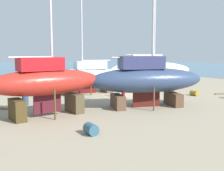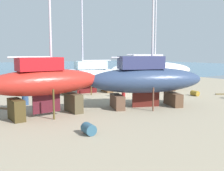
{
  "view_description": "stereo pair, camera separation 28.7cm",
  "coord_description": "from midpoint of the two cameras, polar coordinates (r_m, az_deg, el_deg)",
  "views": [
    {
      "loc": [
        -16.48,
        -21.04,
        4.31
      ],
      "look_at": [
        -3.04,
        -0.92,
        1.31
      ],
      "focal_mm": 41.97,
      "sensor_mm": 36.0,
      "label": 1
    },
    {
      "loc": [
        -16.24,
        -21.2,
        4.31
      ],
      "look_at": [
        -3.04,
        -0.92,
        1.31
      ],
      "focal_mm": 41.97,
      "sensor_mm": 36.0,
      "label": 2
    }
  ],
  "objects": [
    {
      "name": "ground_plane",
      "position": [
        25.64,
        6.5,
        -2.66
      ],
      "size": [
        46.31,
        46.31,
        0.0
      ],
      "primitive_type": "plane",
      "color": "gray"
    },
    {
      "name": "sea_water",
      "position": [
        82.33,
        -22.28,
        3.53
      ],
      "size": [
        166.44,
        99.46,
        0.01
      ],
      "primitive_type": "cube",
      "color": "teal",
      "rests_on": "ground"
    },
    {
      "name": "sailboat_small_center",
      "position": [
        30.66,
        7.94,
        3.44
      ],
      "size": [
        9.46,
        6.79,
        14.78
      ],
      "rotation": [
        0.0,
        0.0,
        -0.5
      ],
      "color": "brown",
      "rests_on": "ground"
    },
    {
      "name": "sailboat_mid_port",
      "position": [
        18.36,
        -14.53,
        0.7
      ],
      "size": [
        8.27,
        2.6,
        13.65
      ],
      "rotation": [
        0.0,
        0.0,
        0.04
      ],
      "color": "#4A3F2A",
      "rests_on": "ground"
    },
    {
      "name": "sailboat_large_starboard",
      "position": [
        21.04,
        7.07,
        1.38
      ],
      "size": [
        9.92,
        5.84,
        15.82
      ],
      "rotation": [
        0.0,
        0.0,
        -0.35
      ],
      "color": "brown",
      "rests_on": "ground"
    },
    {
      "name": "sailboat_far_slipway",
      "position": [
        28.26,
        -5.8,
        2.19
      ],
      "size": [
        9.57,
        3.94,
        13.0
      ],
      "rotation": [
        0.0,
        0.0,
        2.98
      ],
      "color": "brown",
      "rests_on": "ground"
    },
    {
      "name": "worker",
      "position": [
        25.57,
        2.16,
        -0.68
      ],
      "size": [
        0.25,
        0.45,
        1.67
      ],
      "rotation": [
        0.0,
        0.0,
        6.26
      ],
      "color": "maroon",
      "rests_on": "ground"
    },
    {
      "name": "barrel_tipped_center",
      "position": [
        27.95,
        17.22,
        -1.58
      ],
      "size": [
        0.62,
        0.9,
        0.53
      ],
      "primitive_type": "cylinder",
      "rotation": [
        1.57,
        0.0,
        3.03
      ],
      "color": "olive",
      "rests_on": "ground"
    },
    {
      "name": "barrel_blue_faded",
      "position": [
        14.16,
        -5.17,
        -9.42
      ],
      "size": [
        0.64,
        0.82,
        0.6
      ],
      "primitive_type": "cylinder",
      "rotation": [
        1.57,
        0.0,
        6.23
      ],
      "color": "#2B536A",
      "rests_on": "ground"
    },
    {
      "name": "barrel_by_slipway",
      "position": [
        23.07,
        -18.71,
        -3.0
      ],
      "size": [
        0.61,
        0.61,
        0.86
      ],
      "primitive_type": "cylinder",
      "rotation": [
        0.0,
        0.0,
        1.42
      ],
      "color": "navy",
      "rests_on": "ground"
    },
    {
      "name": "timber_plank_far",
      "position": [
        29.84,
        22.88,
        -1.68
      ],
      "size": [
        1.77,
        1.09,
        0.13
      ],
      "primitive_type": "cube",
      "rotation": [
        0.0,
        0.0,
        2.65
      ],
      "color": "brown",
      "rests_on": "ground"
    }
  ]
}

